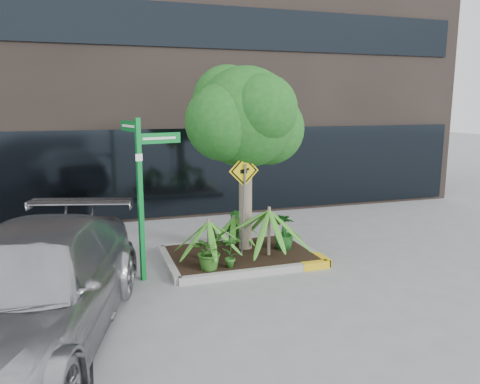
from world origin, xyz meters
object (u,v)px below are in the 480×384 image
object	(u,v)px
parked_car	(29,291)
cattle_sign	(244,188)
tree	(245,117)
street_sign_post	(142,181)

from	to	relation	value
parked_car	cattle_sign	xyz separation A→B (m)	(4.00, 2.45, 0.82)
parked_car	cattle_sign	bearing A→B (deg)	46.79
cattle_sign	tree	bearing A→B (deg)	62.25
parked_car	street_sign_post	size ratio (longest dim) A/B	1.81
parked_car	tree	bearing A→B (deg)	50.73
street_sign_post	parked_car	bearing A→B (deg)	-145.93
cattle_sign	street_sign_post	bearing A→B (deg)	-178.35
street_sign_post	cattle_sign	world-z (taller)	street_sign_post
street_sign_post	cattle_sign	xyz separation A→B (m)	(2.16, 0.29, -0.31)
tree	parked_car	size ratio (longest dim) A/B	0.75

